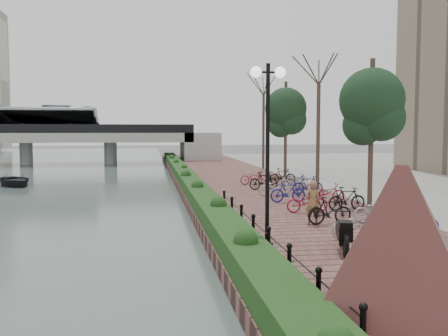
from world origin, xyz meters
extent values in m
plane|color=#59595B|center=(0.00, 0.00, 0.00)|extent=(220.00, 220.00, 0.00)
cube|color=brown|center=(4.00, 17.50, 0.25)|extent=(8.00, 75.00, 0.50)
cube|color=#193613|center=(0.60, 20.00, 0.80)|extent=(1.10, 56.00, 0.60)
cylinder|color=black|center=(1.40, -5.00, 0.85)|extent=(0.10, 0.10, 0.70)
cylinder|color=black|center=(1.40, -3.00, 0.85)|extent=(0.10, 0.10, 0.70)
cylinder|color=black|center=(1.40, -1.00, 0.85)|extent=(0.10, 0.10, 0.70)
cylinder|color=black|center=(1.40, 1.00, 0.85)|extent=(0.10, 0.10, 0.70)
cylinder|color=black|center=(1.40, 3.00, 0.85)|extent=(0.10, 0.10, 0.70)
cylinder|color=black|center=(1.40, 5.00, 0.85)|extent=(0.10, 0.10, 0.70)
cylinder|color=black|center=(1.40, 7.00, 0.85)|extent=(0.10, 0.10, 0.70)
cylinder|color=black|center=(1.40, 9.00, 0.85)|extent=(0.10, 0.10, 0.70)
cube|color=#41211C|center=(2.58, -3.84, 0.60)|extent=(3.38, 3.38, 0.20)
pyramid|color=#41211C|center=(2.58, -3.84, 1.99)|extent=(4.66, 4.66, 2.58)
cylinder|color=black|center=(1.60, 2.01, 3.13)|extent=(0.12, 0.12, 5.26)
cylinder|color=black|center=(1.60, 2.01, 5.51)|extent=(0.70, 0.06, 0.06)
sphere|color=white|center=(1.25, 2.01, 5.51)|extent=(0.32, 0.32, 0.32)
sphere|color=white|center=(1.95, 2.01, 5.51)|extent=(0.32, 0.32, 0.32)
imported|color=brown|center=(4.00, 5.07, 1.28)|extent=(0.58, 0.39, 1.56)
imported|color=#9C9CA0|center=(4.60, 2.42, 0.95)|extent=(0.60, 1.71, 0.90)
imported|color=black|center=(4.60, 5.02, 1.00)|extent=(0.47, 1.66, 1.00)
imported|color=maroon|center=(4.60, 7.62, 0.95)|extent=(0.60, 1.71, 0.90)
imported|color=navy|center=(4.60, 10.22, 1.00)|extent=(0.47, 1.66, 1.00)
imported|color=#9C9CA0|center=(4.60, 12.82, 0.95)|extent=(0.60, 1.71, 0.90)
imported|color=black|center=(4.60, 15.42, 1.00)|extent=(0.47, 1.66, 1.00)
imported|color=maroon|center=(4.60, 18.02, 0.95)|extent=(0.60, 1.72, 0.90)
imported|color=navy|center=(6.40, 2.42, 1.00)|extent=(0.47, 1.66, 1.00)
imported|color=#9C9CA0|center=(6.40, 5.02, 0.95)|extent=(0.60, 1.71, 0.90)
imported|color=black|center=(6.40, 7.62, 1.00)|extent=(0.47, 1.66, 1.00)
imported|color=maroon|center=(6.40, 10.22, 0.95)|extent=(0.60, 1.71, 0.90)
imported|color=navy|center=(6.40, 12.82, 1.00)|extent=(0.47, 1.66, 1.00)
imported|color=#9C9CA0|center=(6.40, 15.42, 0.95)|extent=(0.60, 1.72, 0.90)
imported|color=black|center=(6.40, 18.02, 1.00)|extent=(0.47, 1.66, 1.00)
cube|color=#ADADA8|center=(-15.00, 45.00, 3.00)|extent=(36.00, 8.00, 1.00)
cube|color=black|center=(-15.00, 41.10, 3.95)|extent=(36.00, 0.15, 0.90)
cube|color=black|center=(-15.00, 48.90, 3.95)|extent=(36.00, 0.15, 0.90)
cylinder|color=#ADADA8|center=(-15.00, 45.00, 1.25)|extent=(1.40, 1.40, 2.50)
cylinder|color=#ADADA8|center=(-6.00, 45.00, 1.25)|extent=(1.40, 1.40, 2.50)
imported|color=silver|center=(-12.63, 45.00, 5.00)|extent=(2.52, 10.77, 3.00)
imported|color=black|center=(-10.93, 23.82, 0.42)|extent=(4.35, 4.74, 0.80)
camera|label=1|loc=(-1.78, -11.94, 3.91)|focal=40.00mm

